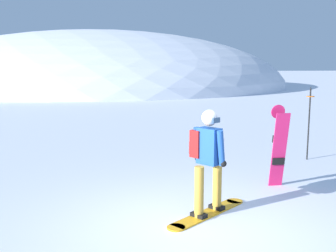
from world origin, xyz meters
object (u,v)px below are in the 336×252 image
object	(u,v)px
snowboarder_main	(207,159)
rock_dark	(205,141)
spare_snowboard	(279,146)
piste_marker_near	(309,118)

from	to	relation	value
snowboarder_main	rock_dark	bearing A→B (deg)	75.76
spare_snowboard	rock_dark	bearing A→B (deg)	92.80
snowboarder_main	spare_snowboard	xyz separation A→B (m)	(1.76, 1.16, -0.09)
piste_marker_near	rock_dark	xyz separation A→B (m)	(-1.99, 2.77, -1.08)
spare_snowboard	piste_marker_near	bearing A→B (deg)	49.60
spare_snowboard	rock_dark	size ratio (longest dim) A/B	2.48
rock_dark	piste_marker_near	bearing A→B (deg)	-54.32
snowboarder_main	piste_marker_near	world-z (taller)	piste_marker_near
snowboarder_main	rock_dark	world-z (taller)	snowboarder_main
piste_marker_near	rock_dark	distance (m)	3.57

